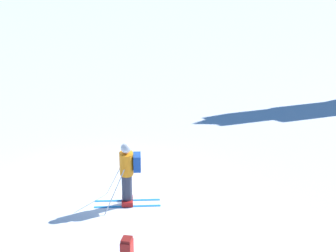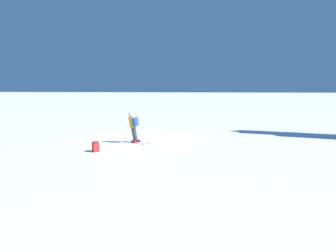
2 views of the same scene
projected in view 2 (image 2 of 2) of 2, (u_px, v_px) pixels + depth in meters
The scene contains 3 objects.
ground_plane at pixel (140, 139), 15.94m from camera, with size 300.00×300.00×0.00m, color white.
skier at pixel (133, 126), 14.50m from camera, with size 1.46×1.66×1.78m.
spare_backpack at pixel (96, 147), 12.63m from camera, with size 0.37×0.37×0.50m.
Camera 2 is at (15.36, 3.46, 3.08)m, focal length 28.00 mm.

